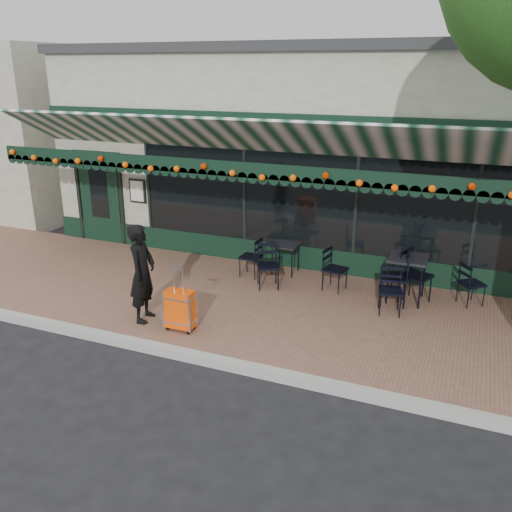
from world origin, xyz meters
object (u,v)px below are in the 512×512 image
at_px(chair_a_front, 390,291).
at_px(chair_b_left, 251,257).
at_px(woman, 142,273).
at_px(suitcase, 180,310).
at_px(cafe_table_b, 286,247).
at_px(cafe_table_a, 408,261).
at_px(chair_a_right, 416,276).
at_px(chair_b_right, 335,270).
at_px(chair_b_front, 268,266).
at_px(chair_a_extra, 472,284).
at_px(chair_a_left, 394,278).

bearing_deg(chair_a_front, chair_b_left, 153.84).
relative_size(woman, suitcase, 1.57).
distance_m(cafe_table_b, chair_b_left, 0.75).
bearing_deg(cafe_table_a, woman, -147.80).
distance_m(chair_a_right, chair_b_left, 3.27).
bearing_deg(woman, chair_b_left, -28.59).
bearing_deg(chair_b_left, chair_a_right, 91.11).
bearing_deg(chair_b_left, chair_b_right, 90.24).
xyz_separation_m(suitcase, chair_a_front, (3.04, 1.94, 0.05)).
bearing_deg(cafe_table_b, chair_b_front, -93.33).
bearing_deg(chair_a_right, chair_a_extra, -51.03).
xyz_separation_m(chair_a_right, chair_b_right, (-1.49, 0.01, -0.09)).
distance_m(chair_a_right, chair_b_right, 1.49).
relative_size(woman, chair_b_left, 2.08).
bearing_deg(chair_a_left, chair_b_front, -96.03).
xyz_separation_m(cafe_table_b, chair_b_right, (1.18, -0.49, -0.15)).
bearing_deg(woman, chair_a_extra, -71.21).
relative_size(cafe_table_b, chair_b_right, 0.76).
relative_size(woman, chair_a_right, 1.69).
height_order(chair_a_left, chair_a_extra, chair_a_left).
xyz_separation_m(woman, chair_a_extra, (5.09, 2.77, -0.45)).
bearing_deg(chair_a_left, chair_b_left, -105.37).
height_order(chair_a_left, chair_a_front, chair_a_left).
xyz_separation_m(chair_a_left, chair_a_right, (0.36, 0.21, 0.00)).
relative_size(woman, chair_a_extra, 2.15).
bearing_deg(chair_a_front, chair_a_extra, 23.78).
bearing_deg(cafe_table_b, cafe_table_a, -10.82).
bearing_deg(woman, chair_a_right, -68.83).
bearing_deg(chair_a_extra, chair_b_right, 59.58).
relative_size(cafe_table_b, chair_b_left, 0.78).
xyz_separation_m(cafe_table_b, chair_a_right, (2.67, -0.50, -0.07)).
bearing_deg(chair_b_front, chair_b_right, -10.47).
relative_size(chair_a_left, chair_b_right, 1.20).
relative_size(cafe_table_b, chair_b_front, 0.73).
bearing_deg(suitcase, chair_b_left, 85.94).
height_order(chair_a_front, chair_b_left, chair_a_front).
distance_m(chair_a_left, chair_a_extra, 1.40).
xyz_separation_m(suitcase, chair_b_left, (0.12, 2.67, 0.05)).
relative_size(chair_a_left, chair_b_left, 1.23).
xyz_separation_m(chair_a_right, chair_a_front, (-0.34, -0.65, -0.09)).
distance_m(chair_a_front, chair_b_front, 2.40).
bearing_deg(cafe_table_a, cafe_table_b, 169.18).
relative_size(chair_a_left, chair_a_front, 1.21).
relative_size(chair_a_right, chair_b_left, 1.23).
bearing_deg(chair_b_front, cafe_table_a, -18.67).
xyz_separation_m(chair_a_front, chair_b_right, (-1.15, 0.66, 0.00)).
relative_size(cafe_table_b, chair_a_front, 0.77).
bearing_deg(chair_a_front, suitcase, -159.70).
xyz_separation_m(chair_a_front, chair_b_front, (-2.38, 0.28, 0.02)).
height_order(suitcase, chair_b_front, suitcase).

